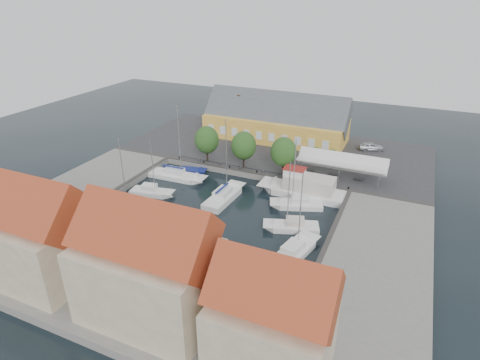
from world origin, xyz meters
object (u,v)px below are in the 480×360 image
at_px(east_boat_b, 292,228).
at_px(warehouse, 273,121).
at_px(car_red, 239,145).
at_px(east_boat_a, 298,205).
at_px(east_boat_c, 294,253).
at_px(car_silver, 371,146).
at_px(tent_canopy, 342,162).
at_px(west_boat_c, 151,193).
at_px(trawler, 305,189).
at_px(west_boat_d, 125,211).
at_px(launch_nw, 193,171).
at_px(center_sailboat, 224,197).
at_px(launch_sw, 98,222).
at_px(west_boat_a, 176,177).

bearing_deg(east_boat_b, warehouse, 114.30).
distance_m(car_red, east_boat_a, 22.56).
relative_size(east_boat_b, east_boat_c, 0.93).
bearing_deg(car_silver, east_boat_a, 144.89).
relative_size(tent_canopy, west_boat_c, 1.47).
xyz_separation_m(trawler, west_boat_d, (-21.59, -15.62, -0.75)).
distance_m(car_silver, launch_nw, 33.85).
height_order(car_red, west_boat_c, west_boat_c).
bearing_deg(warehouse, car_red, -112.60).
bearing_deg(warehouse, center_sailboat, -85.92).
xyz_separation_m(warehouse, car_silver, (19.40, 0.66, -2.65)).
height_order(launch_sw, launch_nw, launch_sw).
relative_size(west_boat_d, launch_nw, 2.42).
height_order(car_silver, east_boat_a, east_boat_a).
xyz_separation_m(car_red, trawler, (16.18, -11.63, -0.67)).
xyz_separation_m(car_silver, east_boat_a, (-6.79, -25.00, -1.51)).
bearing_deg(center_sailboat, west_boat_a, 161.22).
bearing_deg(west_boat_a, west_boat_c, -92.60).
bearing_deg(warehouse, east_boat_a, -62.61).
bearing_deg(trawler, launch_sw, -140.57).
distance_m(car_silver, east_boat_b, 31.66).
bearing_deg(west_boat_d, car_silver, 52.20).
distance_m(east_boat_c, launch_nw, 28.18).
bearing_deg(west_boat_a, car_red, 70.48).
relative_size(warehouse, west_boat_c, 3.00).
relative_size(east_boat_c, west_boat_d, 0.92).
bearing_deg(west_boat_c, warehouse, 73.13).
distance_m(car_silver, west_boat_d, 46.43).
xyz_separation_m(east_boat_a, east_boat_c, (2.96, -11.44, -0.00)).
bearing_deg(center_sailboat, west_boat_d, -139.63).
height_order(warehouse, east_boat_a, warehouse).
bearing_deg(center_sailboat, east_boat_b, -17.59).
distance_m(west_boat_a, launch_sw, 16.58).
height_order(east_boat_c, launch_nw, east_boat_c).
distance_m(car_red, launch_sw, 31.63).
distance_m(trawler, launch_nw, 20.15).
bearing_deg(tent_canopy, west_boat_a, -159.98).
bearing_deg(center_sailboat, launch_nw, 143.64).
bearing_deg(west_boat_a, trawler, 7.22).
bearing_deg(east_boat_b, east_boat_c, -71.10).
distance_m(car_silver, center_sailboat, 32.50).
relative_size(warehouse, trawler, 2.11).
height_order(tent_canopy, east_boat_a, east_boat_a).
distance_m(warehouse, east_boat_b, 33.68).
height_order(center_sailboat, trawler, center_sailboat).
xyz_separation_m(center_sailboat, launch_nw, (-9.48, 6.98, -0.27)).
distance_m(car_red, west_boat_c, 21.73).
relative_size(car_silver, west_boat_d, 0.38).
height_order(tent_canopy, west_boat_a, west_boat_a).
xyz_separation_m(west_boat_d, launch_sw, (-1.69, -3.52, -0.18)).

